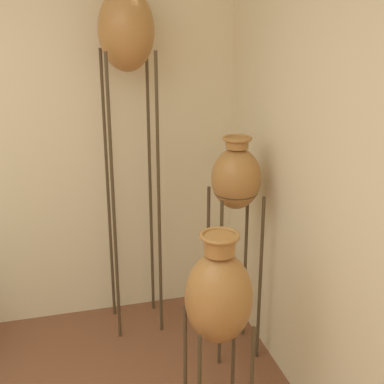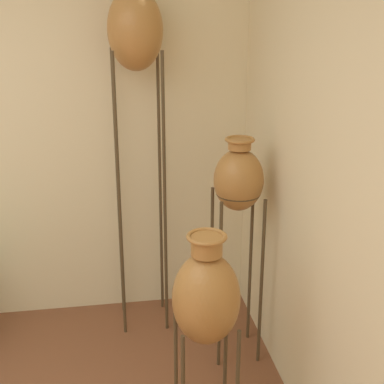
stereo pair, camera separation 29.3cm
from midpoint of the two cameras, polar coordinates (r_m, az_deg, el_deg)
name	(u,v)px [view 2 (the right image)]	position (r m, az deg, el deg)	size (l,w,h in m)	color
vase_stand_tall	(135,38)	(3.24, -3.39, 16.10)	(0.33, 0.33, 2.25)	#473823
vase_stand_medium	(239,184)	(3.04, 7.74, 0.80)	(0.28, 0.28, 1.38)	#473823
vase_stand_short	(206,298)	(2.56, 4.86, -11.30)	(0.32, 0.32, 1.09)	#473823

